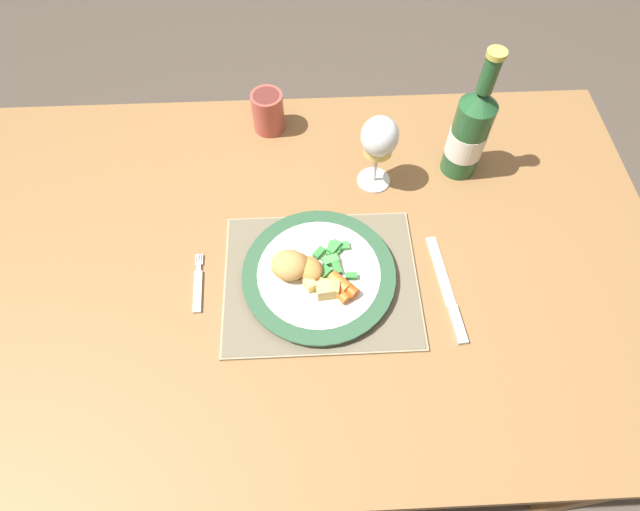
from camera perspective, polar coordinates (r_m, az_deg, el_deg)
ground_plane at (r=1.60m, az=-2.03°, el=-14.00°), size 6.00×6.00×0.00m
dining_table at (r=1.00m, az=-3.16°, el=-2.80°), size 1.40×0.85×0.74m
placemat at (r=0.90m, az=0.09°, el=-2.86°), size 0.35×0.28×0.01m
dinner_plate at (r=0.89m, az=-0.14°, el=-2.22°), size 0.27×0.27×0.02m
breaded_croquettes at (r=0.86m, az=-2.89°, el=-1.18°), size 0.10×0.07×0.04m
green_beans_pile at (r=0.89m, az=1.51°, el=-0.17°), size 0.08×0.08×0.02m
glazed_carrots at (r=0.85m, az=2.50°, el=-3.57°), size 0.06×0.06×0.02m
fork at (r=0.92m, az=-13.76°, el=-3.45°), size 0.02×0.12×0.01m
table_knife at (r=0.91m, az=14.51°, el=-4.62°), size 0.04×0.22×0.01m
wine_glass at (r=0.95m, az=6.79°, el=12.98°), size 0.07×0.07×0.17m
bottle at (r=1.02m, az=16.71°, el=13.38°), size 0.07×0.07×0.28m
roast_potatoes at (r=0.85m, az=0.54°, el=-3.78°), size 0.06×0.04×0.03m
drinking_cup at (r=1.11m, az=-5.98°, el=16.10°), size 0.07×0.07×0.09m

